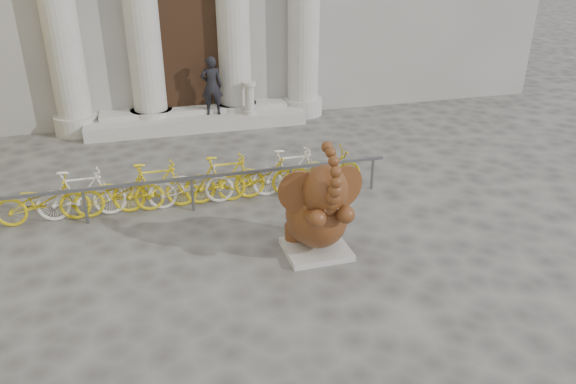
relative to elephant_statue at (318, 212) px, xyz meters
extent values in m
plane|color=#474442|center=(-1.15, -2.13, -0.78)|extent=(80.00, 80.00, 0.00)
cube|color=black|center=(-1.15, 7.79, 1.52)|extent=(2.40, 0.16, 4.00)
cube|color=#A8A59E|center=(-1.15, 7.27, -0.60)|extent=(6.00, 1.20, 0.36)
cube|color=#A8A59E|center=(0.00, 0.03, -0.73)|extent=(1.09, 0.99, 0.11)
ellipsoid|color=black|center=(0.00, 0.27, -0.35)|extent=(0.92, 0.88, 0.69)
ellipsoid|color=black|center=(0.00, 0.06, -0.05)|extent=(1.05, 1.31, 1.12)
cylinder|color=black|center=(-0.30, 0.41, -0.54)|extent=(0.33, 0.33, 0.28)
cylinder|color=black|center=(0.28, 0.42, -0.54)|extent=(0.33, 0.33, 0.28)
cylinder|color=black|center=(-0.23, -0.38, 0.16)|extent=(0.27, 0.65, 0.43)
cylinder|color=black|center=(0.24, -0.37, 0.16)|extent=(0.27, 0.65, 0.43)
ellipsoid|color=black|center=(0.01, -0.33, 0.55)|extent=(0.74, 0.70, 0.86)
cylinder|color=black|center=(-0.36, -0.21, 0.51)|extent=(0.72, 0.27, 0.73)
cylinder|color=black|center=(0.37, -0.20, 0.51)|extent=(0.71, 0.29, 0.73)
cone|color=beige|center=(-0.12, -0.55, 0.38)|extent=(0.14, 0.26, 0.12)
cone|color=beige|center=(0.14, -0.54, 0.38)|extent=(0.13, 0.26, 0.12)
cube|color=slate|center=(-1.86, 2.17, -0.08)|extent=(8.00, 0.06, 0.06)
cylinder|color=slate|center=(-3.86, 2.17, -0.43)|extent=(0.06, 0.06, 0.70)
cylinder|color=slate|center=(-1.86, 2.17, -0.43)|extent=(0.06, 0.06, 0.70)
cylinder|color=slate|center=(0.14, 2.17, -0.43)|extent=(0.06, 0.06, 0.70)
cylinder|color=slate|center=(1.94, 2.17, -0.43)|extent=(0.06, 0.06, 0.70)
imported|color=gold|center=(-4.62, 2.42, -0.28)|extent=(1.70, 0.50, 1.00)
imported|color=beige|center=(-3.93, 2.42, -0.28)|extent=(1.66, 0.47, 1.00)
imported|color=gold|center=(-3.24, 2.42, -0.28)|extent=(1.70, 0.50, 1.00)
imported|color=gold|center=(-2.55, 2.42, -0.28)|extent=(1.66, 0.47, 1.00)
imported|color=beige|center=(-1.86, 2.42, -0.28)|extent=(1.70, 0.50, 1.00)
imported|color=gold|center=(-1.17, 2.42, -0.28)|extent=(1.66, 0.47, 1.00)
imported|color=gold|center=(-0.47, 2.42, -0.28)|extent=(1.70, 0.50, 1.00)
imported|color=beige|center=(0.22, 2.42, -0.28)|extent=(1.66, 0.47, 1.00)
imported|color=gold|center=(0.91, 2.42, -0.28)|extent=(1.70, 0.50, 1.00)
imported|color=black|center=(-0.69, 7.20, 0.38)|extent=(0.62, 0.44, 1.61)
cylinder|color=#A8A59E|center=(0.31, 6.97, -0.37)|extent=(0.36, 0.36, 0.11)
cylinder|color=#A8A59E|center=(0.31, 6.97, -0.01)|extent=(0.25, 0.25, 0.82)
cylinder|color=#A8A59E|center=(0.31, 6.97, 0.42)|extent=(0.36, 0.36, 0.09)
camera|label=1|loc=(-2.69, -7.87, 4.32)|focal=35.00mm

